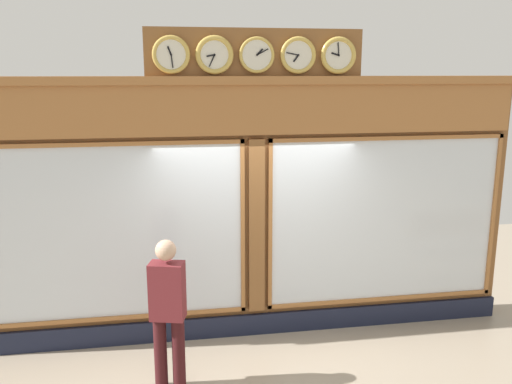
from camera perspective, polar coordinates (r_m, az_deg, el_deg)
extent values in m
cube|color=brown|center=(6.97, -0.21, -2.13)|extent=(6.78, 0.30, 3.23)
cube|color=#191E33|center=(7.34, 0.03, -13.69)|extent=(6.78, 0.08, 0.28)
cube|color=#A56936|center=(6.57, 0.06, 8.62)|extent=(6.64, 0.08, 0.60)
cube|color=#A56936|center=(6.58, 0.03, 11.67)|extent=(6.91, 0.20, 0.10)
cube|color=silver|center=(7.33, 13.41, -2.95)|extent=(3.04, 0.02, 2.13)
cube|color=#A56936|center=(7.11, 13.92, 5.52)|extent=(3.14, 0.04, 0.05)
cube|color=#A56936|center=(7.67, 13.04, -10.88)|extent=(3.14, 0.04, 0.05)
cube|color=#A56936|center=(8.04, 23.67, -2.32)|extent=(0.05, 0.04, 2.23)
cube|color=#A56936|center=(6.87, 1.49, -3.66)|extent=(0.05, 0.04, 2.23)
cube|color=silver|center=(6.80, -14.46, -4.24)|extent=(3.04, 0.02, 2.13)
cube|color=#A56936|center=(6.55, -15.00, 4.89)|extent=(3.14, 0.04, 0.05)
cube|color=#A56936|center=(7.16, -13.99, -12.69)|extent=(3.14, 0.04, 0.05)
cube|color=#A56936|center=(6.81, -1.41, -3.80)|extent=(0.05, 0.04, 2.23)
cube|color=brown|center=(6.84, 0.04, -3.72)|extent=(0.20, 0.10, 2.23)
cube|color=brown|center=(6.62, -0.03, 14.20)|extent=(2.61, 0.06, 0.62)
cylinder|color=silver|center=(6.78, 8.66, 14.02)|extent=(0.35, 0.02, 0.35)
torus|color=gold|center=(6.77, 8.67, 14.02)|extent=(0.44, 0.06, 0.44)
cube|color=black|center=(6.75, 8.33, 14.16)|extent=(0.10, 0.01, 0.05)
cube|color=black|center=(6.76, 8.67, 14.66)|extent=(0.03, 0.01, 0.15)
sphere|color=black|center=(6.76, 8.71, 14.03)|extent=(0.02, 0.02, 0.02)
cylinder|color=silver|center=(6.64, 4.46, 14.16)|extent=(0.35, 0.02, 0.35)
torus|color=gold|center=(6.64, 4.46, 14.16)|extent=(0.43, 0.05, 0.43)
cube|color=black|center=(6.62, 4.23, 13.84)|extent=(0.07, 0.01, 0.09)
cube|color=black|center=(6.61, 3.86, 14.30)|extent=(0.15, 0.01, 0.04)
sphere|color=black|center=(6.62, 4.49, 14.16)|extent=(0.02, 0.02, 0.02)
cylinder|color=silver|center=(6.54, 0.09, 14.22)|extent=(0.35, 0.02, 0.35)
torus|color=gold|center=(6.54, 0.10, 14.22)|extent=(0.42, 0.04, 0.42)
cube|color=black|center=(6.53, 0.41, 14.52)|extent=(0.08, 0.01, 0.08)
cube|color=black|center=(6.54, 0.70, 14.52)|extent=(0.14, 0.01, 0.08)
sphere|color=black|center=(6.52, 0.12, 14.22)|extent=(0.02, 0.02, 0.02)
cylinder|color=silver|center=(6.47, -4.39, 14.20)|extent=(0.35, 0.02, 0.35)
torus|color=gold|center=(6.47, -4.39, 14.20)|extent=(0.44, 0.06, 0.44)
cube|color=black|center=(6.46, -4.80, 14.11)|extent=(0.10, 0.01, 0.04)
cube|color=black|center=(6.46, -4.66, 13.60)|extent=(0.08, 0.01, 0.14)
sphere|color=black|center=(6.46, -4.37, 14.20)|extent=(0.02, 0.02, 0.02)
cylinder|color=silver|center=(6.45, -8.93, 14.10)|extent=(0.35, 0.02, 0.35)
torus|color=gold|center=(6.44, -8.93, 14.10)|extent=(0.43, 0.05, 0.43)
cube|color=black|center=(6.43, -9.10, 14.49)|extent=(0.05, 0.01, 0.10)
cube|color=black|center=(6.43, -8.83, 13.44)|extent=(0.03, 0.01, 0.15)
sphere|color=black|center=(6.43, -8.93, 14.10)|extent=(0.02, 0.02, 0.02)
cylinder|color=#3A1316|center=(6.20, -10.01, -16.32)|extent=(0.14, 0.14, 0.82)
cylinder|color=#3A1316|center=(6.16, -8.14, -16.48)|extent=(0.14, 0.14, 0.82)
cube|color=maroon|center=(5.87, -9.32, -10.24)|extent=(0.40, 0.30, 0.62)
sphere|color=tan|center=(5.71, -9.48, -6.07)|extent=(0.22, 0.22, 0.22)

